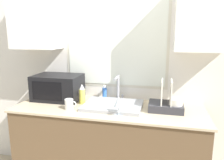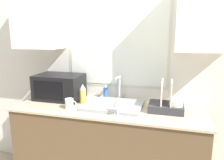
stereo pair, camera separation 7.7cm
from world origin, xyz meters
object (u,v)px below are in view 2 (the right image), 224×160
spray_bottle (83,94)px  soap_bottle (106,93)px  dish_rack (167,105)px  faucet (119,86)px  microwave (60,87)px  wine_glass (118,102)px  mug_near_sink (69,104)px

spray_bottle → soap_bottle: size_ratio=1.32×
dish_rack → spray_bottle: dish_rack is taller
faucet → soap_bottle: size_ratio=1.77×
microwave → wine_glass: 0.82m
mug_near_sink → spray_bottle: bearing=72.4°
mug_near_sink → wine_glass: 0.50m
soap_bottle → mug_near_sink: 0.47m
dish_rack → mug_near_sink: size_ratio=2.75×
faucet → spray_bottle: 0.39m
dish_rack → faucet: bearing=157.8°
microwave → dish_rack: dish_rack is taller
mug_near_sink → wine_glass: (0.49, -0.06, 0.07)m
spray_bottle → soap_bottle: 0.28m
dish_rack → spray_bottle: (-0.85, 0.01, 0.03)m
wine_glass → microwave: bearing=156.0°
microwave → mug_near_sink: 0.38m
dish_rack → wine_glass: size_ratio=1.84×
spray_bottle → wine_glass: spray_bottle is taller
microwave → mug_near_sink: microwave is taller
spray_bottle → mug_near_sink: bearing=-107.6°
microwave → mug_near_sink: size_ratio=4.33×
faucet → soap_bottle: (-0.15, 0.01, -0.10)m
spray_bottle → wine_glass: (0.43, -0.25, 0.02)m
soap_bottle → spray_bottle: bearing=-130.5°
faucet → wine_glass: 0.46m
spray_bottle → wine_glass: bearing=-29.6°
dish_rack → wine_glass: (-0.42, -0.23, 0.06)m
wine_glass → mug_near_sink: bearing=173.4°
faucet → mug_near_sink: 0.56m
spray_bottle → mug_near_sink: (-0.06, -0.19, -0.05)m
spray_bottle → wine_glass: 0.50m
faucet → soap_bottle: bearing=174.7°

